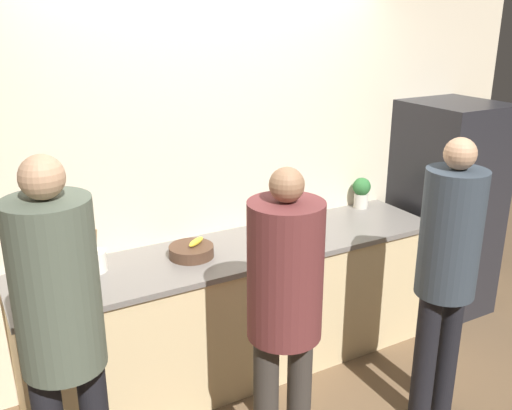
# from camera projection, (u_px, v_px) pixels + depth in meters

# --- Properties ---
(ground_plane) EXTENTS (14.00, 14.00, 0.00)m
(ground_plane) POSITION_uv_depth(u_px,v_px,m) (268.00, 396.00, 3.62)
(ground_plane) COLOR brown
(wall_back) EXTENTS (5.20, 0.06, 2.60)m
(wall_back) POSITION_uv_depth(u_px,v_px,m) (215.00, 172.00, 3.78)
(wall_back) COLOR beige
(wall_back) RESTS_ON ground_plane
(counter) EXTENTS (2.81, 0.69, 0.89)m
(counter) POSITION_uv_depth(u_px,v_px,m) (239.00, 308.00, 3.79)
(counter) COLOR beige
(counter) RESTS_ON ground_plane
(refrigerator) EXTENTS (0.64, 0.71, 1.67)m
(refrigerator) POSITION_uv_depth(u_px,v_px,m) (445.00, 209.00, 4.48)
(refrigerator) COLOR #232328
(refrigerator) RESTS_ON ground_plane
(person_left) EXTENTS (0.36, 0.36, 1.80)m
(person_left) POSITION_uv_depth(u_px,v_px,m) (60.00, 320.00, 2.40)
(person_left) COLOR black
(person_left) RESTS_ON ground_plane
(person_center) EXTENTS (0.37, 0.37, 1.65)m
(person_center) POSITION_uv_depth(u_px,v_px,m) (285.00, 297.00, 2.77)
(person_center) COLOR #38332D
(person_center) RESTS_ON ground_plane
(person_right) EXTENTS (0.33, 0.33, 1.71)m
(person_right) POSITION_uv_depth(u_px,v_px,m) (447.00, 263.00, 3.13)
(person_right) COLOR black
(person_right) RESTS_ON ground_plane
(fruit_bowl) EXTENTS (0.27, 0.27, 0.11)m
(fruit_bowl) POSITION_uv_depth(u_px,v_px,m) (192.00, 251.00, 3.48)
(fruit_bowl) COLOR #4C3323
(fruit_bowl) RESTS_ON counter
(utensil_crock) EXTENTS (0.13, 0.13, 0.26)m
(utensil_crock) POSITION_uv_depth(u_px,v_px,m) (95.00, 261.00, 3.28)
(utensil_crock) COLOR silver
(utensil_crock) RESTS_ON counter
(bottle_amber) EXTENTS (0.07, 0.07, 0.20)m
(bottle_amber) POSITION_uv_depth(u_px,v_px,m) (278.00, 222.00, 3.84)
(bottle_amber) COLOR brown
(bottle_amber) RESTS_ON counter
(cup_blue) EXTENTS (0.07, 0.07, 0.09)m
(cup_blue) POSITION_uv_depth(u_px,v_px,m) (293.00, 221.00, 3.95)
(cup_blue) COLOR #335184
(cup_blue) RESTS_ON counter
(cup_yellow) EXTENTS (0.08, 0.08, 0.08)m
(cup_yellow) POSITION_uv_depth(u_px,v_px,m) (279.00, 235.00, 3.71)
(cup_yellow) COLOR gold
(cup_yellow) RESTS_ON counter
(potted_plant) EXTENTS (0.14, 0.14, 0.24)m
(potted_plant) POSITION_uv_depth(u_px,v_px,m) (361.00, 191.00, 4.32)
(potted_plant) COLOR beige
(potted_plant) RESTS_ON counter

